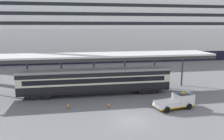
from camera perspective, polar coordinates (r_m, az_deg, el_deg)
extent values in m
plane|color=slate|center=(26.47, 4.72, -12.57)|extent=(400.00, 400.00, 0.00)
cube|color=black|center=(82.75, 7.59, 4.51)|extent=(163.83, 27.63, 3.01)
cube|color=white|center=(82.36, 7.68, 7.98)|extent=(163.83, 27.63, 7.02)
cube|color=white|center=(82.27, 7.77, 11.34)|extent=(150.73, 25.42, 2.64)
cube|color=black|center=(70.30, 10.95, 11.45)|extent=(144.17, 0.12, 0.95)
cube|color=white|center=(82.34, 7.81, 13.18)|extent=(144.70, 24.41, 2.64)
cube|color=black|center=(70.87, 10.88, 13.58)|extent=(138.41, 0.12, 0.95)
cube|color=white|center=(82.49, 7.86, 15.01)|extent=(138.67, 23.39, 2.64)
cube|color=black|center=(71.52, 10.81, 15.68)|extent=(132.64, 0.12, 0.95)
cube|color=white|center=(82.73, 7.91, 16.84)|extent=(132.64, 22.37, 2.64)
cube|color=silver|center=(34.96, -4.28, 3.81)|extent=(37.16, 5.92, 0.25)
cube|color=#2F2F2F|center=(32.19, -3.76, 2.54)|extent=(37.16, 0.20, 0.50)
cylinder|color=#2F2F2F|center=(38.50, -20.53, -1.00)|extent=(0.28, 0.28, 6.12)
cylinder|color=#2F2F2F|center=(37.87, -12.62, -0.76)|extent=(0.28, 0.28, 6.12)
cylinder|color=#2F2F2F|center=(37.98, -4.60, -0.49)|extent=(0.28, 0.28, 6.12)
cylinder|color=#2F2F2F|center=(38.82, 3.22, -0.23)|extent=(0.28, 0.28, 6.12)
cylinder|color=#2F2F2F|center=(40.35, 10.58, 0.03)|extent=(0.28, 0.28, 6.12)
cylinder|color=#2F2F2F|center=(42.49, 17.30, 0.26)|extent=(0.28, 0.28, 6.12)
cube|color=black|center=(35.54, -4.07, -4.94)|extent=(23.17, 2.80, 0.40)
cube|color=black|center=(35.37, -4.09, -3.93)|extent=(23.17, 2.80, 0.90)
cube|color=beige|center=(35.12, -4.11, -2.27)|extent=(23.17, 2.80, 1.20)
cube|color=black|center=(33.78, -3.87, -2.71)|extent=(21.32, 0.08, 0.72)
cube|color=black|center=(34.92, -4.13, -0.84)|extent=(23.17, 2.80, 0.60)
cube|color=#959595|center=(34.83, -4.14, -0.06)|extent=(23.17, 2.69, 0.36)
cube|color=black|center=(35.82, -17.53, -5.97)|extent=(3.20, 2.35, 0.50)
cylinder|color=black|center=(34.85, -19.25, -6.60)|extent=(0.84, 0.12, 0.84)
cylinder|color=black|center=(34.60, -16.29, -6.55)|extent=(0.84, 0.12, 0.84)
cube|color=black|center=(37.39, 8.80, -4.88)|extent=(3.20, 2.35, 0.50)
cylinder|color=black|center=(36.05, 8.04, -5.51)|extent=(0.84, 0.12, 0.84)
cylinder|color=black|center=(36.63, 10.73, -5.33)|extent=(0.84, 0.12, 0.84)
cube|color=white|center=(30.82, 15.27, -8.33)|extent=(5.48, 2.91, 0.36)
cube|color=#F2B20C|center=(30.86, 15.26, -8.56)|extent=(5.48, 2.93, 0.12)
cube|color=white|center=(31.44, 17.52, -6.68)|extent=(2.60, 2.30, 1.10)
cube|color=#19232D|center=(31.34, 17.55, -6.07)|extent=(2.38, 2.19, 0.44)
cube|color=orange|center=(31.26, 17.58, -5.57)|extent=(0.59, 0.30, 0.16)
cube|color=white|center=(30.13, 13.68, -7.98)|extent=(3.21, 2.42, 0.36)
cylinder|color=black|center=(32.59, 16.63, -7.69)|extent=(0.83, 0.39, 0.80)
cylinder|color=black|center=(31.11, 18.86, -8.71)|extent=(0.83, 0.39, 0.80)
cylinder|color=black|center=(30.77, 11.62, -8.56)|extent=(0.83, 0.39, 0.80)
cylinder|color=black|center=(29.20, 13.71, -9.72)|extent=(0.83, 0.39, 0.80)
cube|color=black|center=(35.06, 15.45, -6.96)|extent=(0.36, 0.36, 0.04)
cone|color=#EA590F|center=(34.97, 15.48, -6.46)|extent=(0.30, 0.30, 0.60)
cylinder|color=white|center=(34.96, 15.48, -6.41)|extent=(0.17, 0.17, 0.08)
cube|color=black|center=(30.59, -11.00, -9.40)|extent=(0.36, 0.36, 0.04)
cone|color=#EA590F|center=(30.46, -11.03, -8.72)|extent=(0.30, 0.30, 0.73)
cylinder|color=white|center=(30.45, -11.03, -8.66)|extent=(0.17, 0.17, 0.10)
cube|color=black|center=(30.42, -0.85, -9.31)|extent=(0.36, 0.36, 0.04)
cone|color=#EA590F|center=(30.32, -0.85, -8.77)|extent=(0.30, 0.30, 0.57)
cylinder|color=white|center=(30.31, -0.85, -8.72)|extent=(0.17, 0.17, 0.08)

